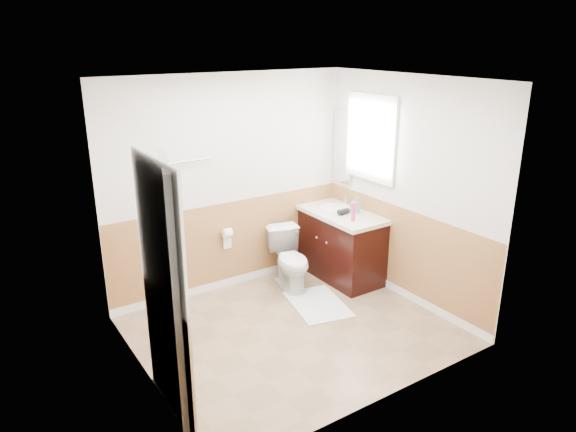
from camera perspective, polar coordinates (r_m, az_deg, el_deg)
floor at (r=5.54m, az=0.57°, el=-12.23°), size 3.00×3.00×0.00m
ceiling at (r=4.76m, az=0.68°, el=14.52°), size 3.00×3.00×0.00m
wall_back at (r=6.08m, az=-6.26°, el=3.39°), size 3.00×0.00×3.00m
wall_front at (r=4.07m, az=10.95°, el=-4.81°), size 3.00×0.00×3.00m
wall_left at (r=4.40m, az=-15.82°, el=-3.36°), size 0.00×3.00×3.00m
wall_right at (r=5.94m, az=12.71°, el=2.67°), size 0.00×3.00×3.00m
wainscot_back at (r=6.31m, az=-5.97°, el=-3.21°), size 3.00×0.00×3.00m
wainscot_front at (r=4.43m, az=10.23°, el=-13.69°), size 3.00×0.00×3.00m
wainscot_left at (r=4.73m, az=-14.86°, el=-11.78°), size 0.00×2.60×2.60m
wainscot_right at (r=6.18m, az=12.14°, el=-4.04°), size 0.00×2.60×2.60m
toilet at (r=6.26m, az=0.27°, el=-4.76°), size 0.53×0.76×0.71m
bath_mat at (r=6.00m, az=3.24°, el=-9.52°), size 0.71×0.90×0.02m
vanity_cabinet at (r=6.55m, az=5.73°, el=-3.30°), size 0.55×1.10×0.80m
vanity_knob_left at (r=6.25m, az=4.21°, el=-2.89°), size 0.03×0.03×0.03m
vanity_knob_right at (r=6.40m, az=3.12°, el=-2.34°), size 0.03×0.03×0.03m
countertop at (r=6.40m, az=5.79°, el=0.21°), size 0.60×1.15×0.05m
sink_basin at (r=6.50m, az=5.03°, el=0.87°), size 0.36×0.36×0.02m
faucet at (r=6.59m, az=6.28°, el=1.63°), size 0.02×0.02×0.14m
lotion_bottle at (r=6.07m, az=7.07°, el=0.46°), size 0.05×0.05×0.22m
soap_dispenser at (r=6.37m, az=7.26°, el=1.26°), size 0.11×0.11×0.20m
hair_dryer_body at (r=6.29m, az=5.99°, el=0.47°), size 0.14×0.07×0.07m
hair_dryer_handle at (r=6.27m, az=5.90°, el=0.11°), size 0.03×0.03×0.07m
mirror_panel at (r=6.64m, az=5.93°, el=7.38°), size 0.02×0.35×0.90m
window_frame at (r=6.22m, az=8.95°, el=8.35°), size 0.04×0.80×1.00m
window_glass at (r=6.23m, az=9.06°, el=8.36°), size 0.01×0.70×0.90m
door at (r=4.13m, az=-12.23°, el=-8.06°), size 0.29×0.78×2.04m
door_frame at (r=4.10m, az=-13.23°, el=-8.17°), size 0.02×0.92×2.10m
door_knob at (r=4.46m, az=-13.03°, el=-7.03°), size 0.06×0.06×0.06m
towel_bar at (r=5.73m, az=-11.05°, el=5.80°), size 0.62×0.02×0.02m
tp_holder_bar at (r=6.15m, az=-6.60°, el=-1.84°), size 0.14×0.02×0.02m
tp_roll at (r=6.15m, az=-6.60°, el=-1.84°), size 0.10×0.11×0.11m
tp_sheet at (r=6.19m, az=-6.56°, el=-2.80°), size 0.10×0.01×0.16m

